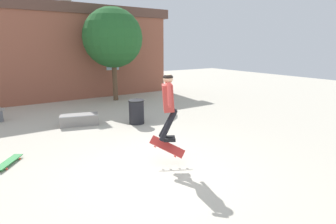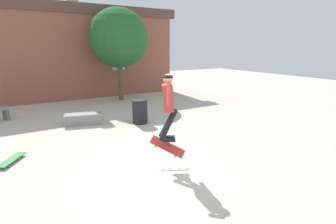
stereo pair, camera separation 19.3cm
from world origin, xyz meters
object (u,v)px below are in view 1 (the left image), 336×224
at_px(skater, 168,101).
at_px(skateboard_resting, 8,162).
at_px(tree_right, 113,38).
at_px(trash_bin, 137,111).
at_px(skate_ledge, 79,120).
at_px(skateboard_flipping, 167,147).

bearing_deg(skater, skateboard_resting, 175.28).
height_order(tree_right, skater, tree_right).
height_order(trash_bin, skateboard_resting, trash_bin).
bearing_deg(skate_ledge, skateboard_resting, -118.68).
relative_size(tree_right, skater, 3.02).
relative_size(trash_bin, skater, 0.57).
distance_m(skater, skateboard_flipping, 1.10).
relative_size(skate_ledge, skater, 0.90).
height_order(skate_ledge, skater, skater).
height_order(skater, skateboard_flipping, skater).
bearing_deg(skate_ledge, skateboard_flipping, -62.45).
bearing_deg(skateboard_flipping, tree_right, 124.18).
distance_m(trash_bin, skateboard_flipping, 3.47).
distance_m(skate_ledge, skateboard_flipping, 4.34).
bearing_deg(skateboard_flipping, skate_ledge, 149.48).
distance_m(tree_right, skateboard_resting, 8.15).
bearing_deg(skateboard_resting, tree_right, 172.13).
xyz_separation_m(skate_ledge, skateboard_flipping, (0.87, -4.24, 0.22)).
bearing_deg(skateboard_flipping, skater, -65.35).
xyz_separation_m(tree_right, trash_bin, (-0.98, -4.32, -2.61)).
bearing_deg(skate_ledge, tree_right, 67.32).
distance_m(tree_right, skateboard_flipping, 8.33).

